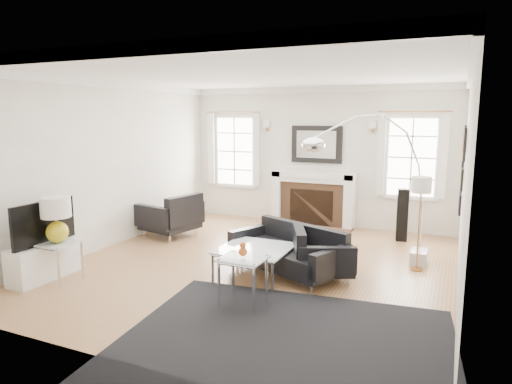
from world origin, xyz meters
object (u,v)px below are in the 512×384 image
at_px(fireplace, 313,199).
at_px(armchair_left, 173,217).
at_px(gourd_lamp, 56,217).
at_px(armchair_right, 319,255).
at_px(coffee_table, 255,250).
at_px(sofa, 290,252).
at_px(arc_floor_lamp, 370,184).

relative_size(fireplace, armchair_left, 1.50).
height_order(armchair_left, gourd_lamp, gourd_lamp).
bearing_deg(armchair_right, armchair_left, 161.44).
xyz_separation_m(fireplace, coffee_table, (0.17, -3.24, -0.15)).
relative_size(sofa, gourd_lamp, 2.99).
bearing_deg(fireplace, armchair_left, -138.76).
bearing_deg(coffee_table, fireplace, 93.04).
bearing_deg(arc_floor_lamp, sofa, -146.42).
height_order(armchair_right, arc_floor_lamp, arc_floor_lamp).
relative_size(sofa, coffee_table, 1.96).
xyz_separation_m(armchair_right, arc_floor_lamp, (0.53, 0.69, 0.93)).
xyz_separation_m(sofa, armchair_left, (-2.68, 1.01, 0.07)).
bearing_deg(sofa, armchair_left, 159.37).
height_order(fireplace, armchair_left, fireplace).
bearing_deg(arc_floor_lamp, gourd_lamp, -149.10).
bearing_deg(arc_floor_lamp, fireplace, 124.30).
xyz_separation_m(sofa, gourd_lamp, (-2.74, -1.58, 0.59)).
bearing_deg(fireplace, sofa, -79.30).
xyz_separation_m(armchair_left, armchair_right, (3.13, -1.05, -0.04)).
distance_m(fireplace, armchair_left, 2.84).
distance_m(coffee_table, arc_floor_lamp, 1.90).
relative_size(fireplace, gourd_lamp, 2.72).
relative_size(armchair_left, coffee_table, 1.20).
bearing_deg(armchair_left, fireplace, 41.24).
distance_m(gourd_lamp, arc_floor_lamp, 4.35).
bearing_deg(armchair_left, arc_floor_lamp, -5.61).
height_order(fireplace, sofa, fireplace).
height_order(armchair_left, arc_floor_lamp, arc_floor_lamp).
xyz_separation_m(coffee_table, gourd_lamp, (-2.37, -1.22, 0.50)).
xyz_separation_m(armchair_right, gourd_lamp, (-3.19, -1.54, 0.57)).
xyz_separation_m(fireplace, sofa, (0.54, -2.88, -0.24)).
height_order(sofa, armchair_left, armchair_left).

